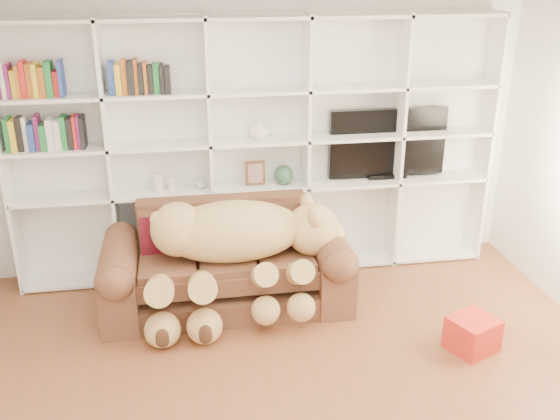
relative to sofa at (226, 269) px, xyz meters
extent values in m
cube|color=white|center=(0.37, 0.80, 1.02)|extent=(5.00, 0.02, 2.70)
cube|color=white|center=(0.37, 0.77, 0.87)|extent=(4.40, 0.03, 2.40)
cube|color=white|center=(-1.83, 0.61, 0.87)|extent=(0.03, 0.35, 2.40)
cube|color=white|center=(-0.95, 0.61, 0.87)|extent=(0.03, 0.35, 2.40)
cube|color=white|center=(-0.07, 0.61, 0.87)|extent=(0.03, 0.35, 2.40)
cube|color=white|center=(0.81, 0.61, 0.87)|extent=(0.03, 0.35, 2.40)
cube|color=white|center=(1.69, 0.61, 0.87)|extent=(0.03, 0.35, 2.40)
cube|color=white|center=(2.57, 0.61, 0.87)|extent=(0.03, 0.35, 2.40)
cube|color=white|center=(0.37, 0.61, -0.30)|extent=(4.40, 0.35, 0.03)
cube|color=white|center=(0.37, 0.61, 0.52)|extent=(4.40, 0.35, 0.03)
cube|color=white|center=(0.37, 0.61, 0.97)|extent=(4.40, 0.35, 0.03)
cube|color=white|center=(0.37, 0.61, 1.42)|extent=(4.40, 0.35, 0.03)
cube|color=white|center=(0.37, 0.61, 2.04)|extent=(4.40, 0.35, 0.03)
cube|color=brown|center=(0.00, -0.04, -0.23)|extent=(2.00, 0.81, 0.21)
cube|color=brown|center=(0.00, -0.06, 0.09)|extent=(1.48, 0.67, 0.29)
cube|color=brown|center=(0.00, 0.32, 0.29)|extent=(1.48, 0.19, 0.52)
cube|color=brown|center=(-0.89, -0.04, -0.07)|extent=(0.30, 0.90, 0.52)
cube|color=brown|center=(0.89, -0.04, -0.07)|extent=(0.30, 0.90, 0.52)
cylinder|color=brown|center=(-0.89, -0.04, 0.19)|extent=(0.30, 0.86, 0.30)
cylinder|color=brown|center=(0.89, -0.04, 0.19)|extent=(0.30, 0.86, 0.30)
ellipsoid|color=tan|center=(0.06, -0.09, 0.39)|extent=(1.19, 0.57, 0.51)
sphere|color=tan|center=(-0.39, -0.09, 0.44)|extent=(0.45, 0.45, 0.45)
sphere|color=tan|center=(0.74, -0.09, 0.36)|extent=(0.45, 0.45, 0.45)
sphere|color=beige|center=(0.91, -0.09, 0.30)|extent=(0.23, 0.23, 0.23)
sphere|color=#402717|center=(1.00, -0.09, 0.29)|extent=(0.07, 0.07, 0.07)
ellipsoid|color=tan|center=(0.72, -0.25, 0.55)|extent=(0.11, 0.18, 0.18)
ellipsoid|color=tan|center=(0.72, 0.07, 0.55)|extent=(0.11, 0.18, 0.18)
sphere|color=tan|center=(-0.53, -0.09, 0.54)|extent=(0.15, 0.15, 0.15)
cylinder|color=tan|center=(0.26, -0.39, 0.12)|extent=(0.19, 0.55, 0.40)
cylinder|color=tan|center=(0.55, -0.39, 0.12)|extent=(0.19, 0.55, 0.40)
cylinder|color=tan|center=(-0.55, -0.39, 0.08)|extent=(0.23, 0.63, 0.46)
cylinder|color=tan|center=(-0.23, -0.39, 0.08)|extent=(0.23, 0.63, 0.46)
sphere|color=tan|center=(0.26, -0.56, -0.11)|extent=(0.24, 0.24, 0.24)
sphere|color=tan|center=(0.55, -0.56, -0.11)|extent=(0.24, 0.24, 0.24)
sphere|color=tan|center=(-0.55, -0.56, -0.19)|extent=(0.29, 0.29, 0.29)
sphere|color=tan|center=(-0.23, -0.56, -0.19)|extent=(0.29, 0.29, 0.29)
cube|color=maroon|center=(-0.53, 0.15, 0.29)|extent=(0.36, 0.21, 0.37)
cube|color=red|center=(1.82, -1.01, -0.20)|extent=(0.43, 0.42, 0.27)
cube|color=black|center=(1.61, 0.66, 0.88)|extent=(1.13, 0.08, 0.65)
cube|color=black|center=(1.61, 0.66, 0.55)|extent=(0.38, 0.18, 0.04)
cube|color=#53311C|center=(0.34, 0.61, 0.66)|extent=(0.18, 0.04, 0.23)
sphere|color=#305E3E|center=(0.60, 0.61, 0.62)|extent=(0.18, 0.18, 0.18)
cylinder|color=silver|center=(-0.55, 0.61, 0.62)|extent=(0.11, 0.11, 0.17)
cylinder|color=silver|center=(-0.43, 0.61, 0.60)|extent=(0.09, 0.09, 0.12)
sphere|color=silver|center=(-0.17, 0.61, 0.59)|extent=(0.10, 0.10, 0.10)
imported|color=silver|center=(0.38, 0.61, 1.08)|extent=(0.21, 0.21, 0.19)
camera|label=1|loc=(-0.32, -4.82, 2.51)|focal=40.00mm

